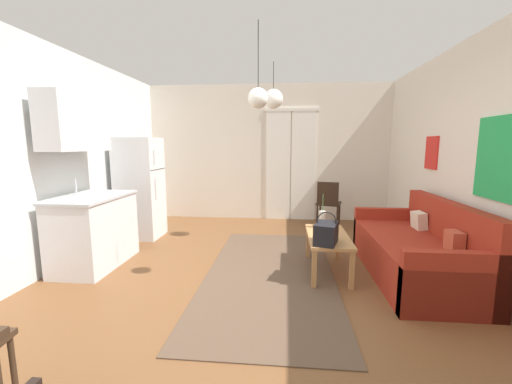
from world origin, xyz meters
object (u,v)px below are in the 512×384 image
(couch, at_px, (419,253))
(pendant_lamp_near, at_px, (258,98))
(accent_chair, at_px, (328,201))
(pendant_lamp_far, at_px, (273,99))
(coffee_table, at_px, (328,240))
(refrigerator, at_px, (140,188))
(bamboo_vase, at_px, (322,219))
(handbag, at_px, (326,233))

(couch, distance_m, pendant_lamp_near, 2.53)
(accent_chair, bearing_deg, pendant_lamp_near, 82.57)
(pendant_lamp_far, bearing_deg, coffee_table, -56.69)
(refrigerator, height_order, accent_chair, refrigerator)
(bamboo_vase, bearing_deg, pendant_lamp_near, -132.94)
(handbag, height_order, pendant_lamp_near, pendant_lamp_near)
(bamboo_vase, relative_size, pendant_lamp_near, 0.53)
(couch, xyz_separation_m, pendant_lamp_near, (-1.83, -0.43, 1.69))
(couch, distance_m, pendant_lamp_far, 2.82)
(couch, height_order, refrigerator, refrigerator)
(accent_chair, xyz_separation_m, pendant_lamp_near, (-1.07, -2.56, 1.49))
(handbag, distance_m, pendant_lamp_near, 1.59)
(couch, height_order, bamboo_vase, bamboo_vase)
(couch, xyz_separation_m, handbag, (-1.10, -0.28, 0.29))
(refrigerator, bearing_deg, coffee_table, -22.77)
(accent_chair, bearing_deg, handbag, 97.22)
(bamboo_vase, height_order, accent_chair, bamboo_vase)
(bamboo_vase, distance_m, accent_chair, 1.76)
(coffee_table, bearing_deg, refrigerator, 157.23)
(couch, distance_m, coffee_table, 1.04)
(bamboo_vase, height_order, pendant_lamp_far, pendant_lamp_far)
(pendant_lamp_near, bearing_deg, handbag, 11.77)
(refrigerator, relative_size, pendant_lamp_near, 1.96)
(couch, xyz_separation_m, pendant_lamp_far, (-1.74, 1.13, 1.90))
(coffee_table, height_order, accent_chair, accent_chair)
(refrigerator, bearing_deg, handbag, -28.73)
(coffee_table, bearing_deg, pendant_lamp_far, 123.31)
(bamboo_vase, distance_m, pendant_lamp_near, 1.80)
(couch, distance_m, refrigerator, 4.15)
(refrigerator, relative_size, pendant_lamp_far, 2.45)
(refrigerator, distance_m, pendant_lamp_near, 2.93)
(accent_chair, bearing_deg, pendant_lamp_far, 60.67)
(handbag, bearing_deg, pendant_lamp_near, -168.23)
(refrigerator, height_order, pendant_lamp_near, pendant_lamp_near)
(couch, relative_size, bamboo_vase, 4.48)
(pendant_lamp_near, height_order, pendant_lamp_far, same)
(couch, distance_m, handbag, 1.17)
(pendant_lamp_near, bearing_deg, refrigerator, 140.93)
(coffee_table, distance_m, pendant_lamp_near, 1.84)
(coffee_table, distance_m, bamboo_vase, 0.38)
(refrigerator, distance_m, pendant_lamp_far, 2.58)
(pendant_lamp_far, bearing_deg, refrigerator, 176.46)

